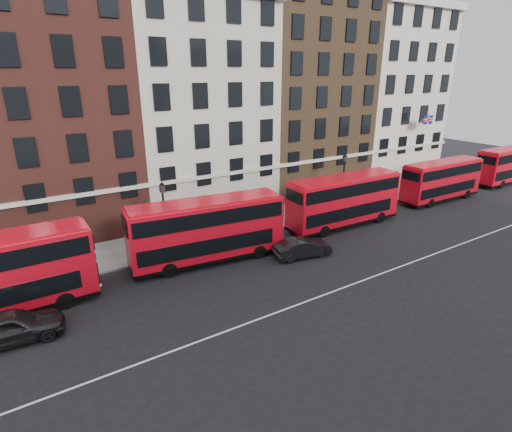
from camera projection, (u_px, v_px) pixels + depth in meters
ground at (314, 277)px, 26.06m from camera, size 120.00×120.00×0.00m
pavement at (235, 227)px, 34.38m from camera, size 80.00×5.00×0.15m
kerb at (250, 236)px, 32.39m from camera, size 80.00×0.30×0.16m
road_centre_line at (335, 291)px, 24.47m from camera, size 70.00×0.12×0.01m
building_terrace at (191, 100)px, 36.62m from camera, size 64.00×11.95×22.00m
bus_b at (207, 229)px, 27.48m from camera, size 10.96×3.82×4.51m
bus_c at (344, 200)px, 33.95m from camera, size 10.63×2.87×4.43m
bus_d at (441, 180)px, 40.86m from camera, size 9.89×2.59×4.13m
bus_e at (508, 164)px, 47.36m from camera, size 10.19×2.54×4.27m
car_rear at (10, 327)px, 19.60m from camera, size 5.06×2.36×1.68m
car_front at (303, 248)px, 28.78m from camera, size 4.42×2.21×1.39m
lamp_post_left at (164, 214)px, 28.42m from camera, size 0.44×0.44×5.33m
lamp_post_right at (343, 179)px, 37.87m from camera, size 0.44×0.44×5.33m
traffic_light at (426, 171)px, 43.50m from camera, size 0.25×0.45×3.27m
iron_railings at (223, 213)px, 35.93m from camera, size 6.60×0.06×1.00m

